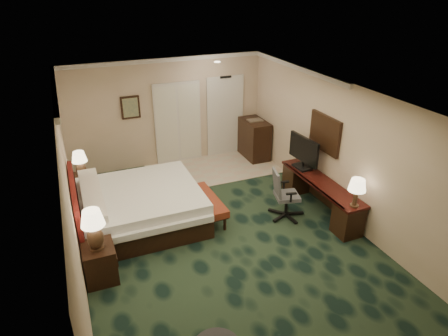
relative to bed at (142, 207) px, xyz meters
name	(u,v)px	position (x,y,z in m)	size (l,w,h in m)	color
floor	(224,240)	(1.27, -1.16, -0.36)	(5.00, 7.50, 0.00)	black
ceiling	(224,99)	(1.27, -1.16, 2.34)	(5.00, 7.50, 0.00)	white
wall_back	(167,113)	(1.27, 2.59, 0.99)	(5.00, 0.00, 2.70)	tan
wall_left	(71,204)	(-1.23, -1.16, 0.99)	(0.00, 7.50, 2.70)	tan
wall_right	(344,153)	(3.77, -1.16, 0.99)	(0.00, 7.50, 2.70)	tan
crown_molding	(224,102)	(1.27, -1.16, 2.29)	(5.00, 7.50, 0.10)	silver
tile_patch	(214,169)	(2.17, 1.74, -0.35)	(3.20, 1.70, 0.01)	#C9B19B
headboard	(77,208)	(-1.17, -0.16, 0.34)	(0.12, 2.00, 1.40)	#4B1212
entry_door	(225,117)	(2.82, 2.56, 0.69)	(1.02, 0.06, 2.18)	silver
closet_doors	(178,123)	(1.52, 2.55, 0.69)	(1.20, 0.06, 2.10)	beige
wall_art	(130,107)	(0.37, 2.55, 1.24)	(0.45, 0.06, 0.55)	slate
wall_mirror	(325,133)	(3.73, -0.56, 1.19)	(0.05, 0.95, 0.75)	white
bed	(142,207)	(0.00, 0.00, 0.00)	(2.25, 2.09, 0.71)	white
nightstand_near	(100,263)	(-0.96, -1.37, -0.05)	(0.49, 0.57, 0.62)	black
nightstand_far	(85,189)	(-0.96, 1.25, -0.05)	(0.50, 0.57, 0.62)	black
lamp_near	(94,230)	(-0.96, -1.40, 0.60)	(0.36, 0.36, 0.69)	black
lamp_far	(80,165)	(-0.97, 1.21, 0.56)	(0.31, 0.31, 0.58)	black
bed_bench	(206,207)	(1.23, -0.30, -0.13)	(0.46, 1.33, 0.45)	brown
desk	(320,196)	(3.50, -0.94, -0.02)	(0.50, 2.34, 0.67)	black
tv	(303,153)	(3.48, -0.25, 0.68)	(0.08, 0.92, 0.72)	black
desk_lamp	(356,193)	(3.49, -1.97, 0.60)	(0.32, 0.32, 0.56)	black
desk_chair	(287,194)	(2.75, -0.88, 0.16)	(0.60, 0.57, 1.04)	#51525B
minibar	(254,139)	(3.45, 2.04, 0.15)	(0.54, 0.97, 1.02)	black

